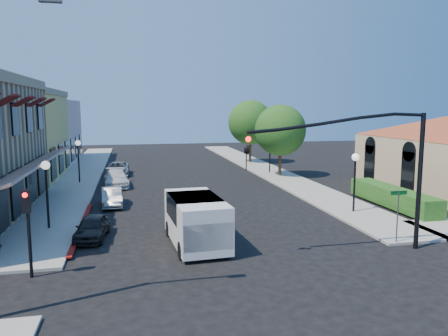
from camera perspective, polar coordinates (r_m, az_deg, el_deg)
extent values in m
plane|color=black|center=(16.85, 3.59, -13.79)|extent=(120.00, 120.00, 0.00)
cube|color=gray|center=(42.74, -17.95, -0.74)|extent=(3.50, 50.00, 0.12)
cube|color=gray|center=(44.45, 5.08, -0.06)|extent=(3.50, 50.00, 0.12)
cube|color=maroon|center=(24.03, -18.08, -7.49)|extent=(0.25, 10.00, 0.06)
cube|color=tan|center=(26.87, -26.26, 10.49)|extent=(0.50, 18.20, 0.60)
cube|color=#561416|center=(26.79, -23.46, 0.46)|extent=(1.75, 17.00, 0.67)
cube|color=#531210|center=(23.17, -26.54, 7.90)|extent=(1.02, 1.50, 0.60)
cube|color=#531210|center=(26.47, -24.71, 7.91)|extent=(1.02, 1.50, 0.60)
cube|color=#531210|center=(29.80, -23.29, 7.92)|extent=(1.02, 1.50, 0.60)
cube|color=#531210|center=(33.15, -22.16, 7.92)|extent=(1.02, 1.50, 0.60)
cube|color=black|center=(26.51, -25.38, -2.90)|extent=(0.12, 2.60, 2.60)
cube|color=black|center=(29.78, -23.90, -1.69)|extent=(0.12, 2.60, 2.60)
cube|color=black|center=(33.07, -22.71, -0.72)|extent=(0.12, 2.60, 2.60)
cube|color=beige|center=(54.30, -24.06, 4.38)|extent=(10.00, 12.00, 7.00)
cube|color=black|center=(32.79, 22.89, -0.45)|extent=(0.12, 1.40, 2.80)
cube|color=black|center=(36.96, 18.47, 0.65)|extent=(0.12, 1.40, 2.80)
cube|color=#1F4E16|center=(29.54, 21.08, -4.77)|extent=(1.40, 8.00, 1.10)
cylinder|color=#342415|center=(39.63, 7.30, 0.37)|extent=(0.28, 0.28, 2.10)
sphere|color=#1F4E16|center=(39.34, 7.38, 4.93)|extent=(4.56, 4.56, 4.56)
cylinder|color=#342415|center=(49.10, 3.44, 1.98)|extent=(0.28, 0.28, 2.27)
sphere|color=#1F4E16|center=(48.86, 3.47, 5.97)|extent=(4.94, 4.94, 4.94)
cylinder|color=black|center=(20.86, 24.17, -1.68)|extent=(0.20, 0.20, 6.00)
cylinder|color=black|center=(18.56, 14.81, 5.72)|extent=(7.80, 0.14, 0.14)
imported|color=black|center=(17.22, 3.02, 2.82)|extent=(0.20, 0.16, 1.00)
sphere|color=#FF0C0C|center=(17.02, 3.19, 3.77)|extent=(0.22, 0.22, 0.22)
cylinder|color=black|center=(17.62, -24.08, -8.35)|extent=(0.12, 0.12, 3.00)
cube|color=black|center=(17.15, -24.44, -3.99)|extent=(0.28, 0.22, 0.85)
sphere|color=#FF0C0C|center=(16.99, -24.58, -3.25)|extent=(0.18, 0.18, 0.18)
cylinder|color=#595B5E|center=(21.47, 21.71, -6.05)|extent=(0.06, 0.06, 2.50)
cube|color=#0C591E|center=(21.23, 21.87, -3.04)|extent=(0.80, 0.04, 0.18)
cylinder|color=black|center=(23.90, -22.07, -3.83)|extent=(0.12, 0.12, 3.20)
sphere|color=white|center=(23.62, -22.29, 0.34)|extent=(0.44, 0.44, 0.44)
cylinder|color=black|center=(37.58, -18.44, 0.46)|extent=(0.12, 0.12, 3.20)
sphere|color=white|center=(37.41, -18.55, 3.12)|extent=(0.44, 0.44, 0.44)
cylinder|color=black|center=(26.76, 16.66, -2.36)|extent=(0.12, 0.12, 3.20)
sphere|color=white|center=(26.51, 16.81, 1.36)|extent=(0.44, 0.44, 0.44)
cylinder|color=black|center=(41.35, 6.00, 1.48)|extent=(0.12, 0.12, 3.20)
sphere|color=white|center=(41.19, 6.04, 3.90)|extent=(0.44, 0.44, 0.44)
cube|color=silver|center=(19.94, -3.67, -6.75)|extent=(2.46, 5.08, 2.03)
cube|color=silver|center=(17.96, -2.21, -8.77)|extent=(2.12, 0.81, 1.13)
cube|color=black|center=(18.18, -2.52, -6.73)|extent=(1.92, 0.24, 1.01)
cube|color=black|center=(20.14, -3.89, -5.12)|extent=(2.35, 3.06, 1.01)
cylinder|color=black|center=(18.41, -5.48, -10.66)|extent=(0.33, 0.76, 0.74)
cylinder|color=black|center=(21.59, -7.11, -7.87)|extent=(0.33, 0.76, 0.74)
cylinder|color=black|center=(18.82, 0.35, -10.20)|extent=(0.33, 0.76, 0.74)
cylinder|color=black|center=(21.95, -2.13, -7.55)|extent=(0.33, 0.76, 0.74)
imported|color=black|center=(21.89, -16.85, -7.42)|extent=(1.72, 3.43, 1.12)
imported|color=#AAADAF|center=(28.65, -14.45, -3.69)|extent=(1.45, 3.57, 1.15)
imported|color=silver|center=(35.52, -13.90, -1.33)|extent=(2.15, 4.58, 1.29)
imported|color=gray|center=(41.46, -13.68, -0.09)|extent=(2.05, 4.33, 1.19)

